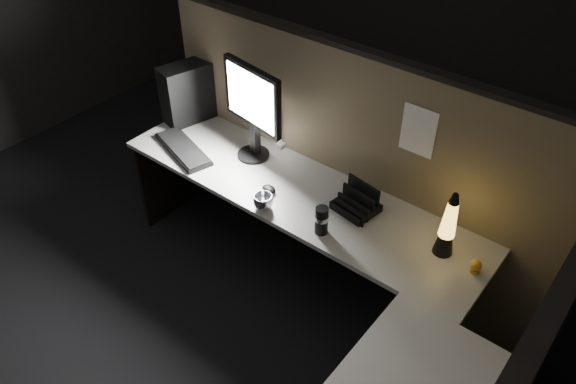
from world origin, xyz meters
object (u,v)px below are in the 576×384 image
Objects in this scene: pc_tower at (190,92)px; keyboard at (183,149)px; monitor at (253,104)px; lava_lamp at (447,229)px.

keyboard is at bearing -38.58° from pc_tower.
monitor reaches higher than pc_tower.
lava_lamp is (1.30, -0.05, -0.20)m from monitor.
lava_lamp reaches higher than keyboard.
pc_tower is 1.05× the size of lava_lamp.
pc_tower is 1.92m from lava_lamp.
keyboard is (-0.38, -0.25, -0.35)m from monitor.
pc_tower is 0.44m from keyboard.
pc_tower reaches higher than lava_lamp.
lava_lamp is at bearing 23.85° from keyboard.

